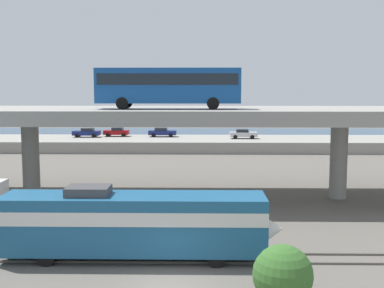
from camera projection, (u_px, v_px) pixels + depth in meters
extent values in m
plane|color=#605B54|center=(170.00, 287.00, 24.30)|extent=(260.00, 260.00, 0.00)
cube|color=#59544C|center=(173.00, 262.00, 27.50)|extent=(110.00, 0.12, 0.12)
cube|color=#59544C|center=(175.00, 253.00, 29.03)|extent=(110.00, 0.12, 0.12)
cube|color=#1E5984|center=(134.00, 223.00, 28.08)|extent=(14.85, 3.00, 3.20)
cube|color=silver|center=(134.00, 213.00, 28.01)|extent=(14.85, 3.04, 0.77)
cone|color=silver|center=(265.00, 229.00, 27.98)|extent=(2.03, 2.85, 2.85)
cube|color=black|center=(238.00, 208.00, 27.87)|extent=(2.03, 2.70, 1.02)
cube|color=#3F3F42|center=(88.00, 191.00, 27.92)|extent=(2.40, 1.80, 0.50)
cylinder|color=black|center=(215.00, 243.00, 29.52)|extent=(0.96, 0.18, 0.96)
cylinder|color=black|center=(216.00, 259.00, 26.83)|extent=(0.96, 0.18, 0.96)
cylinder|color=black|center=(60.00, 243.00, 29.69)|extent=(0.96, 0.18, 0.96)
cylinder|color=black|center=(46.00, 258.00, 27.00)|extent=(0.96, 0.18, 0.96)
cube|color=gray|center=(184.00, 115.00, 43.34)|extent=(96.00, 11.90, 1.20)
cylinder|color=gray|center=(31.00, 159.00, 44.04)|extent=(1.50, 1.50, 6.71)
cylinder|color=gray|center=(339.00, 160.00, 43.54)|extent=(1.50, 1.50, 6.71)
cube|color=#14478C|center=(168.00, 86.00, 41.56)|extent=(12.00, 2.55, 2.90)
cube|color=black|center=(168.00, 79.00, 41.50)|extent=(11.52, 2.59, 0.93)
cube|color=black|center=(239.00, 81.00, 41.41)|extent=(0.08, 2.30, 1.74)
cylinder|color=black|center=(212.00, 103.00, 42.86)|extent=(1.00, 0.26, 1.00)
cylinder|color=black|center=(213.00, 104.00, 40.45)|extent=(1.00, 0.26, 1.00)
cylinder|color=black|center=(127.00, 103.00, 42.99)|extent=(1.00, 0.26, 1.00)
cylinder|color=black|center=(122.00, 103.00, 40.59)|extent=(1.00, 0.26, 1.00)
cube|color=gray|center=(192.00, 144.00, 78.84)|extent=(68.83, 12.45, 1.70)
cube|color=navy|center=(162.00, 133.00, 81.28)|extent=(4.51, 1.89, 0.70)
cube|color=#1E232B|center=(161.00, 129.00, 81.22)|extent=(1.99, 1.66, 0.48)
cylinder|color=black|center=(171.00, 134.00, 82.18)|extent=(0.64, 0.20, 0.64)
cylinder|color=black|center=(171.00, 135.00, 80.40)|extent=(0.64, 0.20, 0.64)
cylinder|color=black|center=(154.00, 134.00, 82.23)|extent=(0.64, 0.20, 0.64)
cylinder|color=black|center=(153.00, 135.00, 80.45)|extent=(0.64, 0.20, 0.64)
cube|color=maroon|center=(116.00, 132.00, 81.86)|extent=(4.07, 1.87, 0.70)
cube|color=#1E232B|center=(118.00, 129.00, 81.78)|extent=(1.79, 1.65, 0.48)
cylinder|color=black|center=(108.00, 135.00, 81.03)|extent=(0.64, 0.20, 0.64)
cylinder|color=black|center=(110.00, 134.00, 82.80)|extent=(0.64, 0.20, 0.64)
cylinder|color=black|center=(123.00, 135.00, 80.99)|extent=(0.64, 0.20, 0.64)
cylinder|color=black|center=(125.00, 134.00, 82.75)|extent=(0.64, 0.20, 0.64)
cube|color=navy|center=(86.00, 133.00, 80.53)|extent=(4.36, 1.71, 0.70)
cube|color=#1E232B|center=(88.00, 129.00, 80.46)|extent=(1.92, 1.50, 0.48)
cylinder|color=black|center=(77.00, 136.00, 79.79)|extent=(0.64, 0.20, 0.64)
cylinder|color=black|center=(79.00, 135.00, 81.40)|extent=(0.64, 0.20, 0.64)
cylinder|color=black|center=(94.00, 136.00, 79.74)|extent=(0.64, 0.20, 0.64)
cylinder|color=black|center=(96.00, 135.00, 81.35)|extent=(0.64, 0.20, 0.64)
cube|color=#B7B7BC|center=(243.00, 134.00, 78.35)|extent=(4.28, 1.82, 0.70)
cube|color=#1E232B|center=(242.00, 131.00, 78.29)|extent=(1.88, 1.60, 0.48)
cylinder|color=black|center=(251.00, 136.00, 79.23)|extent=(0.64, 0.20, 0.64)
cylinder|color=black|center=(252.00, 137.00, 77.51)|extent=(0.64, 0.20, 0.64)
cylinder|color=black|center=(235.00, 136.00, 79.28)|extent=(0.64, 0.20, 0.64)
cylinder|color=black|center=(235.00, 137.00, 77.56)|extent=(0.64, 0.20, 0.64)
cube|color=navy|center=(194.00, 135.00, 101.79)|extent=(140.00, 36.00, 0.01)
sphere|color=#38692A|center=(283.00, 275.00, 22.20)|extent=(2.73, 2.73, 2.73)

